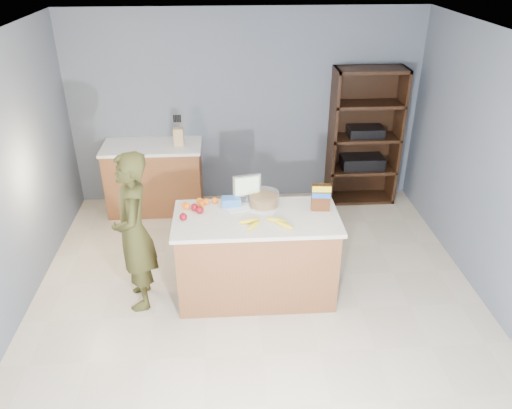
{
  "coord_description": "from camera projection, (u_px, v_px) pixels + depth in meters",
  "views": [
    {
      "loc": [
        -0.27,
        -3.75,
        3.21
      ],
      "look_at": [
        0.0,
        0.35,
        1.0
      ],
      "focal_mm": 35.0,
      "sensor_mm": 36.0,
      "label": 1
    }
  ],
  "objects": [
    {
      "name": "cereal_box",
      "position": [
        321.0,
        196.0,
        4.71
      ],
      "size": [
        0.18,
        0.08,
        0.27
      ],
      "color": "#592B14",
      "rests_on": "counter_peninsula"
    },
    {
      "name": "oranges",
      "position": [
        199.0,
        204.0,
        4.83
      ],
      "size": [
        0.35,
        0.22,
        0.06
      ],
      "color": "orange",
      "rests_on": "counter_peninsula"
    },
    {
      "name": "apples",
      "position": [
        192.0,
        211.0,
        4.68
      ],
      "size": [
        0.22,
        0.25,
        0.07
      ],
      "color": "maroon",
      "rests_on": "counter_peninsula"
    },
    {
      "name": "counter_peninsula",
      "position": [
        256.0,
        259.0,
        4.9
      ],
      "size": [
        1.56,
        0.76,
        0.9
      ],
      "color": "brown",
      "rests_on": "ground"
    },
    {
      "name": "floor",
      "position": [
        258.0,
        312.0,
        4.83
      ],
      "size": [
        4.5,
        5.0,
        0.02
      ],
      "primitive_type": "cube",
      "color": "beige",
      "rests_on": "ground"
    },
    {
      "name": "envelopes",
      "position": [
        251.0,
        210.0,
        4.77
      ],
      "size": [
        0.47,
        0.23,
        0.0
      ],
      "color": "white",
      "rests_on": "counter_peninsula"
    },
    {
      "name": "knife_block",
      "position": [
        178.0,
        136.0,
        6.23
      ],
      "size": [
        0.12,
        0.1,
        0.31
      ],
      "color": "tan",
      "rests_on": "back_cabinet"
    },
    {
      "name": "tv",
      "position": [
        247.0,
        187.0,
        4.87
      ],
      "size": [
        0.28,
        0.12,
        0.28
      ],
      "color": "silver",
      "rests_on": "counter_peninsula"
    },
    {
      "name": "back_cabinet",
      "position": [
        155.0,
        177.0,
        6.49
      ],
      "size": [
        1.24,
        0.62,
        0.9
      ],
      "color": "brown",
      "rests_on": "ground"
    },
    {
      "name": "salad_bowl",
      "position": [
        264.0,
        199.0,
        4.85
      ],
      "size": [
        0.3,
        0.3,
        0.13
      ],
      "color": "#267219",
      "rests_on": "counter_peninsula"
    },
    {
      "name": "blue_carton",
      "position": [
        231.0,
        201.0,
        4.85
      ],
      "size": [
        0.18,
        0.13,
        0.08
      ],
      "primitive_type": "cube",
      "rotation": [
        0.0,
        0.0,
        0.03
      ],
      "color": "blue",
      "rests_on": "counter_peninsula"
    },
    {
      "name": "walls",
      "position": [
        259.0,
        154.0,
        4.05
      ],
      "size": [
        4.52,
        5.02,
        2.51
      ],
      "color": "slate",
      "rests_on": "ground"
    },
    {
      "name": "shelving_unit",
      "position": [
        363.0,
        139.0,
        6.58
      ],
      "size": [
        0.9,
        0.4,
        1.8
      ],
      "color": "black",
      "rests_on": "ground"
    },
    {
      "name": "bananas",
      "position": [
        266.0,
        223.0,
        4.52
      ],
      "size": [
        0.51,
        0.23,
        0.04
      ],
      "color": "yellow",
      "rests_on": "counter_peninsula"
    },
    {
      "name": "person",
      "position": [
        134.0,
        232.0,
        4.63
      ],
      "size": [
        0.47,
        0.63,
        1.58
      ],
      "primitive_type": "imported",
      "rotation": [
        0.0,
        0.0,
        -1.4
      ],
      "color": "#383717",
      "rests_on": "ground"
    }
  ]
}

